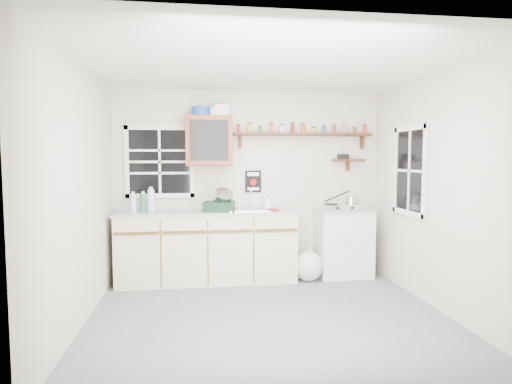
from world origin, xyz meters
TOP-DOWN VIEW (x-y plane):
  - room at (0.00, 0.00)m, footprint 3.64×3.24m
  - main_cabinet at (-0.58, 1.30)m, footprint 2.31×0.63m
  - right_cabinet at (1.25, 1.32)m, footprint 0.73×0.57m
  - sink at (-0.05, 1.30)m, footprint 0.52×0.44m
  - upper_cabinet at (-0.55, 1.44)m, footprint 0.60×0.32m
  - upper_cabinet_clutter at (-0.54, 1.44)m, footprint 0.48×0.24m
  - spice_shelf at (0.72, 1.51)m, footprint 1.91×0.18m
  - secondary_shelf at (1.36, 1.52)m, footprint 0.45×0.16m
  - warning_sign at (0.05, 1.59)m, footprint 0.22×0.02m
  - window_back at (-1.20, 1.59)m, footprint 0.93×0.03m
  - window_right at (1.79, 0.55)m, footprint 0.03×0.78m
  - water_bottles at (-1.38, 1.29)m, footprint 0.29×0.16m
  - dish_rack at (-0.41, 1.25)m, footprint 0.43×0.35m
  - soap_bottle at (0.23, 1.38)m, footprint 0.11×0.11m
  - rag at (0.25, 1.16)m, footprint 0.18×0.16m
  - hotplate at (1.21, 1.31)m, footprint 0.56×0.30m
  - saucepan at (1.34, 1.31)m, footprint 0.41×0.28m
  - trash_bag at (0.72, 1.13)m, footprint 0.40×0.36m

SIDE VIEW (x-z plane):
  - trash_bag at x=0.72m, z-range -0.03..0.42m
  - right_cabinet at x=1.25m, z-range 0.00..0.91m
  - main_cabinet at x=-0.58m, z-range 0.00..0.92m
  - sink at x=-0.05m, z-range 0.79..1.08m
  - rag at x=0.25m, z-range 0.92..0.94m
  - hotplate at x=1.21m, z-range 0.91..0.99m
  - soap_bottle at x=0.23m, z-range 0.92..1.11m
  - dish_rack at x=-0.41m, z-range 0.87..1.17m
  - saucepan at x=1.34m, z-range 0.94..1.13m
  - water_bottles at x=-1.38m, z-range 0.89..1.21m
  - room at x=0.00m, z-range -0.02..2.52m
  - warning_sign at x=0.05m, z-range 1.13..1.43m
  - window_right at x=1.79m, z-range 0.91..1.99m
  - window_back at x=-1.20m, z-range 1.06..2.04m
  - secondary_shelf at x=1.36m, z-range 1.46..1.69m
  - upper_cabinet at x=-0.55m, z-range 1.50..2.15m
  - spice_shelf at x=0.72m, z-range 1.76..2.11m
  - upper_cabinet_clutter at x=-0.54m, z-range 2.14..2.28m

